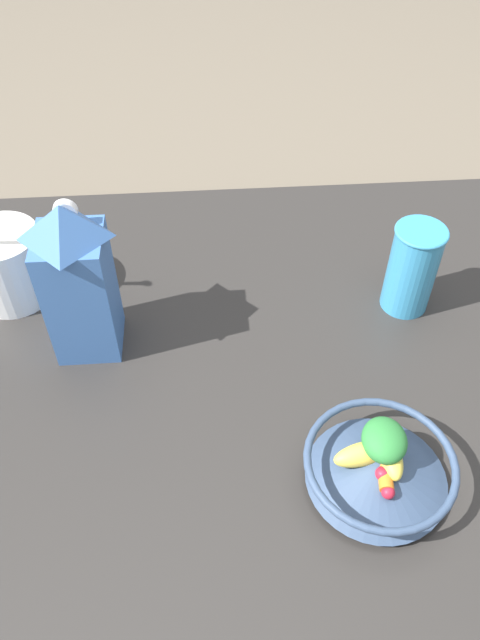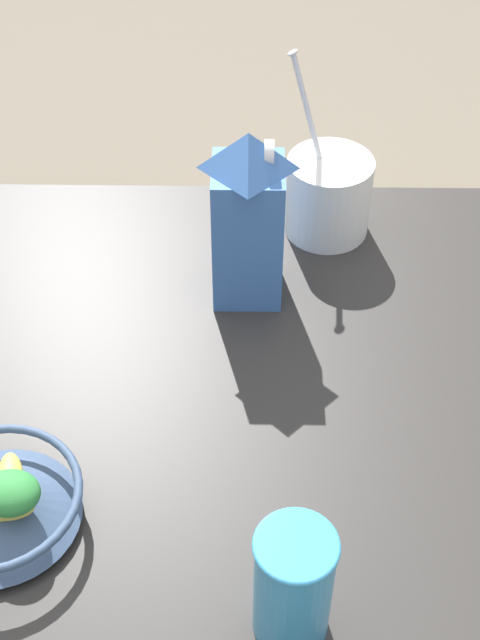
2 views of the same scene
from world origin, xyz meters
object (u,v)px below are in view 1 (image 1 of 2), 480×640
yogurt_tub (5,262)px  drinking_cup (412,267)px  fruit_bowl (379,466)px  milk_carton (77,280)px

yogurt_tub → drinking_cup: 0.64m
fruit_bowl → milk_carton: bearing=-34.8°
yogurt_tub → drinking_cup: bearing=173.7°
milk_carton → yogurt_tub: yogurt_tub is taller
yogurt_tub → milk_carton: bearing=139.6°
milk_carton → fruit_bowl: bearing=145.2°
yogurt_tub → fruit_bowl: bearing=143.6°
fruit_bowl → drinking_cup: drinking_cup is taller
milk_carton → drinking_cup: 0.50m
milk_carton → drinking_cup: (-0.50, -0.05, -0.05)m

